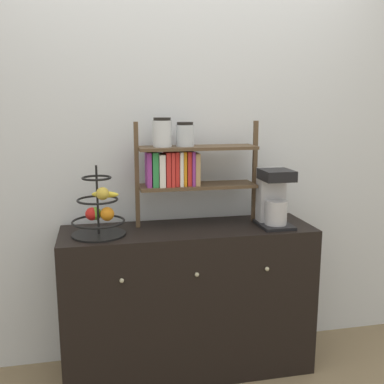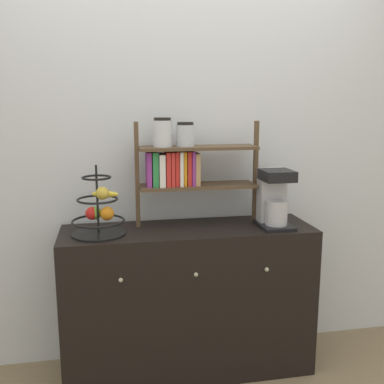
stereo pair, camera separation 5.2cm
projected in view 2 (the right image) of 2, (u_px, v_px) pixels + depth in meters
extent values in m
cube|color=silver|center=(180.00, 151.00, 2.75)|extent=(7.00, 0.05, 2.60)
cube|color=black|center=(188.00, 300.00, 2.66)|extent=(1.45, 0.44, 0.88)
sphere|color=#B2AD8C|center=(121.00, 280.00, 2.32)|extent=(0.02, 0.02, 0.02)
sphere|color=#B2AD8C|center=(196.00, 275.00, 2.39)|extent=(0.02, 0.02, 0.02)
sphere|color=#B2AD8C|center=(267.00, 270.00, 2.47)|extent=(0.02, 0.02, 0.02)
cube|color=black|center=(274.00, 225.00, 2.61)|extent=(0.18, 0.23, 0.02)
cube|color=#B7B7BC|center=(271.00, 195.00, 2.64)|extent=(0.15, 0.09, 0.32)
cylinder|color=#B7B7BC|center=(276.00, 213.00, 2.57)|extent=(0.13, 0.13, 0.14)
cube|color=black|center=(277.00, 175.00, 2.54)|extent=(0.17, 0.19, 0.06)
cylinder|color=black|center=(99.00, 234.00, 2.45)|extent=(0.29, 0.29, 0.01)
cylinder|color=black|center=(97.00, 199.00, 2.41)|extent=(0.01, 0.01, 0.37)
torus|color=black|center=(98.00, 221.00, 2.43)|extent=(0.29, 0.29, 0.01)
torus|color=black|center=(97.00, 199.00, 2.41)|extent=(0.22, 0.22, 0.01)
torus|color=black|center=(96.00, 177.00, 2.39)|extent=(0.16, 0.16, 0.01)
sphere|color=red|center=(92.00, 213.00, 2.45)|extent=(0.07, 0.07, 0.07)
sphere|color=#6BAD33|center=(95.00, 213.00, 2.46)|extent=(0.07, 0.07, 0.07)
sphere|color=orange|center=(107.00, 214.00, 2.44)|extent=(0.08, 0.08, 0.08)
ellipsoid|color=yellow|center=(105.00, 194.00, 2.44)|extent=(0.15, 0.08, 0.04)
sphere|color=gold|center=(102.00, 193.00, 2.40)|extent=(0.07, 0.07, 0.07)
cube|color=brown|center=(137.00, 175.00, 2.55)|extent=(0.02, 0.02, 0.60)
cube|color=brown|center=(255.00, 172.00, 2.68)|extent=(0.02, 0.02, 0.60)
cube|color=brown|center=(198.00, 186.00, 2.63)|extent=(0.68, 0.20, 0.02)
cube|color=brown|center=(198.00, 148.00, 2.58)|extent=(0.68, 0.20, 0.02)
cube|color=#8C338C|center=(149.00, 169.00, 2.55)|extent=(0.03, 0.13, 0.20)
cube|color=#2D8C47|center=(155.00, 169.00, 2.56)|extent=(0.03, 0.13, 0.20)
cube|color=white|center=(161.00, 170.00, 2.57)|extent=(0.03, 0.16, 0.18)
cube|color=red|center=(167.00, 169.00, 2.57)|extent=(0.03, 0.14, 0.20)
cube|color=red|center=(172.00, 168.00, 2.58)|extent=(0.02, 0.15, 0.20)
cube|color=red|center=(176.00, 168.00, 2.58)|extent=(0.02, 0.13, 0.20)
cube|color=white|center=(180.00, 168.00, 2.59)|extent=(0.02, 0.15, 0.20)
cube|color=orange|center=(184.00, 168.00, 2.59)|extent=(0.02, 0.13, 0.20)
cube|color=red|center=(188.00, 168.00, 2.60)|extent=(0.02, 0.12, 0.20)
cube|color=#8C338C|center=(192.00, 168.00, 2.60)|extent=(0.02, 0.14, 0.20)
cube|color=tan|center=(196.00, 169.00, 2.61)|extent=(0.03, 0.14, 0.18)
cylinder|color=silver|center=(162.00, 134.00, 2.53)|extent=(0.11, 0.11, 0.15)
cylinder|color=black|center=(162.00, 119.00, 2.51)|extent=(0.10, 0.10, 0.02)
cylinder|color=silver|center=(186.00, 136.00, 2.56)|extent=(0.10, 0.10, 0.12)
cylinder|color=black|center=(186.00, 123.00, 2.55)|extent=(0.09, 0.09, 0.02)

